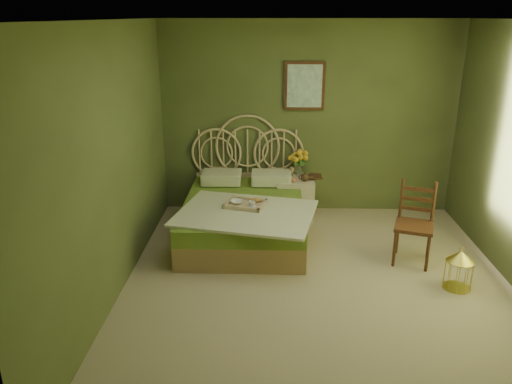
{
  "coord_description": "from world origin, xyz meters",
  "views": [
    {
      "loc": [
        -0.49,
        -4.5,
        2.64
      ],
      "look_at": [
        -0.67,
        1.0,
        0.68
      ],
      "focal_mm": 35.0,
      "sensor_mm": 36.0,
      "label": 1
    }
  ],
  "objects_px": {
    "bed": "(244,213)",
    "chair": "(413,218)",
    "nightstand": "(295,192)",
    "birdcage": "(459,270)"
  },
  "relations": [
    {
      "from": "chair",
      "to": "birdcage",
      "type": "relative_size",
      "value": 2.21
    },
    {
      "from": "bed",
      "to": "nightstand",
      "type": "relative_size",
      "value": 2.23
    },
    {
      "from": "nightstand",
      "to": "birdcage",
      "type": "bearing_deg",
      "value": -50.45
    },
    {
      "from": "nightstand",
      "to": "birdcage",
      "type": "relative_size",
      "value": 2.35
    },
    {
      "from": "bed",
      "to": "chair",
      "type": "xyz_separation_m",
      "value": [
        1.92,
        -0.6,
        0.21
      ]
    },
    {
      "from": "nightstand",
      "to": "birdcage",
      "type": "xyz_separation_m",
      "value": [
        1.57,
        -1.9,
        -0.15
      ]
    },
    {
      "from": "nightstand",
      "to": "bed",
      "type": "bearing_deg",
      "value": -135.04
    },
    {
      "from": "bed",
      "to": "chair",
      "type": "relative_size",
      "value": 2.38
    },
    {
      "from": "chair",
      "to": "bed",
      "type": "bearing_deg",
      "value": -178.92
    },
    {
      "from": "bed",
      "to": "birdcage",
      "type": "bearing_deg",
      "value": -28.9
    }
  ]
}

